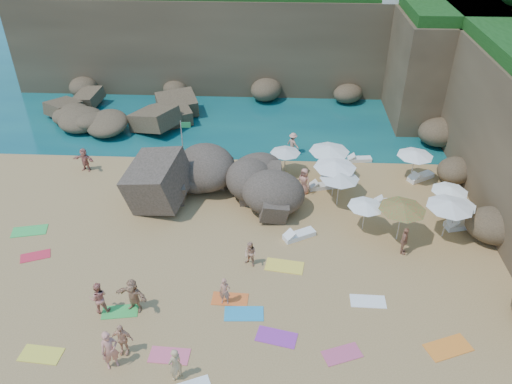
{
  "coord_description": "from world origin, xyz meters",
  "views": [
    {
      "loc": [
        3.15,
        -20.02,
        17.36
      ],
      "look_at": [
        2.0,
        3.0,
        2.0
      ],
      "focal_mm": 35.0,
      "sensor_mm": 36.0,
      "label": 1
    }
  ],
  "objects_px": {
    "person_stand_4": "(304,181)",
    "person_stand_0": "(110,350)",
    "parasol_1": "(285,151)",
    "rock_outcrop": "(218,202)",
    "parasol_0": "(270,179)",
    "person_stand_5": "(85,160)",
    "person_stand_2": "(293,143)",
    "person_stand_6": "(175,364)",
    "lounger_0": "(323,186)",
    "parasol_2": "(335,164)",
    "flag_pole": "(184,138)",
    "person_stand_1": "(99,298)",
    "person_stand_3": "(404,241)"
  },
  "relations": [
    {
      "from": "parasol_0",
      "to": "parasol_2",
      "type": "relative_size",
      "value": 0.92
    },
    {
      "from": "rock_outcrop",
      "to": "person_stand_3",
      "type": "xyz_separation_m",
      "value": [
        10.26,
        -4.17,
        0.8
      ]
    },
    {
      "from": "parasol_1",
      "to": "person_stand_4",
      "type": "distance_m",
      "value": 2.7
    },
    {
      "from": "rock_outcrop",
      "to": "flag_pole",
      "type": "height_order",
      "value": "flag_pole"
    },
    {
      "from": "parasol_1",
      "to": "parasol_2",
      "type": "xyz_separation_m",
      "value": [
        2.95,
        -2.48,
        0.52
      ]
    },
    {
      "from": "person_stand_1",
      "to": "person_stand_2",
      "type": "bearing_deg",
      "value": -135.17
    },
    {
      "from": "parasol_1",
      "to": "person_stand_1",
      "type": "height_order",
      "value": "parasol_1"
    },
    {
      "from": "lounger_0",
      "to": "person_stand_6",
      "type": "xyz_separation_m",
      "value": [
        -6.71,
        -14.33,
        0.7
      ]
    },
    {
      "from": "person_stand_6",
      "to": "person_stand_2",
      "type": "bearing_deg",
      "value": -152.43
    },
    {
      "from": "rock_outcrop",
      "to": "parasol_1",
      "type": "relative_size",
      "value": 3.8
    },
    {
      "from": "person_stand_5",
      "to": "rock_outcrop",
      "type": "bearing_deg",
      "value": -6.04
    },
    {
      "from": "parasol_1",
      "to": "person_stand_0",
      "type": "height_order",
      "value": "person_stand_0"
    },
    {
      "from": "parasol_1",
      "to": "person_stand_3",
      "type": "relative_size",
      "value": 1.24
    },
    {
      "from": "lounger_0",
      "to": "flag_pole",
      "type": "bearing_deg",
      "value": 150.97
    },
    {
      "from": "person_stand_2",
      "to": "person_stand_6",
      "type": "distance_m",
      "value": 19.36
    },
    {
      "from": "flag_pole",
      "to": "person_stand_0",
      "type": "xyz_separation_m",
      "value": [
        -0.33,
        -16.05,
        -1.22
      ]
    },
    {
      "from": "lounger_0",
      "to": "parasol_0",
      "type": "bearing_deg",
      "value": -159.79
    },
    {
      "from": "flag_pole",
      "to": "parasol_1",
      "type": "distance_m",
      "value": 6.72
    },
    {
      "from": "person_stand_2",
      "to": "person_stand_6",
      "type": "xyz_separation_m",
      "value": [
        -4.86,
        -18.74,
        0.04
      ]
    },
    {
      "from": "parasol_1",
      "to": "person_stand_2",
      "type": "bearing_deg",
      "value": 78.51
    },
    {
      "from": "parasol_2",
      "to": "lounger_0",
      "type": "xyz_separation_m",
      "value": [
        -0.54,
        0.85,
        -2.11
      ]
    },
    {
      "from": "person_stand_3",
      "to": "rock_outcrop",
      "type": "bearing_deg",
      "value": 88.27
    },
    {
      "from": "flag_pole",
      "to": "person_stand_3",
      "type": "bearing_deg",
      "value": -32.62
    },
    {
      "from": "rock_outcrop",
      "to": "parasol_0",
      "type": "distance_m",
      "value": 3.77
    },
    {
      "from": "person_stand_3",
      "to": "person_stand_6",
      "type": "distance_m",
      "value": 13.36
    },
    {
      "from": "rock_outcrop",
      "to": "person_stand_1",
      "type": "bearing_deg",
      "value": -116.0
    },
    {
      "from": "rock_outcrop",
      "to": "parasol_0",
      "type": "xyz_separation_m",
      "value": [
        3.11,
        -0.47,
        2.07
      ]
    },
    {
      "from": "person_stand_1",
      "to": "lounger_0",
      "type": "bearing_deg",
      "value": -149.54
    },
    {
      "from": "person_stand_1",
      "to": "flag_pole",
      "type": "bearing_deg",
      "value": -112.42
    },
    {
      "from": "parasol_0",
      "to": "person_stand_4",
      "type": "height_order",
      "value": "parasol_0"
    },
    {
      "from": "person_stand_0",
      "to": "person_stand_6",
      "type": "distance_m",
      "value": 2.76
    },
    {
      "from": "rock_outcrop",
      "to": "parasol_2",
      "type": "bearing_deg",
      "value": 8.88
    },
    {
      "from": "parasol_1",
      "to": "person_stand_2",
      "type": "distance_m",
      "value": 2.98
    },
    {
      "from": "parasol_1",
      "to": "person_stand_5",
      "type": "xyz_separation_m",
      "value": [
        -13.3,
        -0.23,
        -0.91
      ]
    },
    {
      "from": "lounger_0",
      "to": "person_stand_3",
      "type": "bearing_deg",
      "value": -73.62
    },
    {
      "from": "rock_outcrop",
      "to": "person_stand_6",
      "type": "xyz_separation_m",
      "value": [
        -0.27,
        -12.39,
        0.83
      ]
    },
    {
      "from": "person_stand_4",
      "to": "person_stand_0",
      "type": "bearing_deg",
      "value": -90.22
    },
    {
      "from": "person_stand_0",
      "to": "parasol_1",
      "type": "bearing_deg",
      "value": 33.75
    },
    {
      "from": "parasol_0",
      "to": "person_stand_1",
      "type": "distance_m",
      "value": 11.44
    },
    {
      "from": "person_stand_1",
      "to": "person_stand_6",
      "type": "xyz_separation_m",
      "value": [
        4.13,
        -3.37,
        -0.01
      ]
    },
    {
      "from": "rock_outcrop",
      "to": "parasol_1",
      "type": "bearing_deg",
      "value": 41.59
    },
    {
      "from": "lounger_0",
      "to": "person_stand_0",
      "type": "distance_m",
      "value": 16.81
    },
    {
      "from": "flag_pole",
      "to": "parasol_2",
      "type": "relative_size",
      "value": 1.33
    },
    {
      "from": "person_stand_3",
      "to": "person_stand_5",
      "type": "height_order",
      "value": "person_stand_5"
    },
    {
      "from": "rock_outcrop",
      "to": "person_stand_5",
      "type": "bearing_deg",
      "value": 160.18
    },
    {
      "from": "parasol_0",
      "to": "parasol_1",
      "type": "relative_size",
      "value": 1.21
    },
    {
      "from": "parasol_0",
      "to": "person_stand_2",
      "type": "bearing_deg",
      "value": 77.73
    },
    {
      "from": "parasol_0",
      "to": "person_stand_3",
      "type": "distance_m",
      "value": 8.15
    },
    {
      "from": "flag_pole",
      "to": "parasol_1",
      "type": "bearing_deg",
      "value": -4.49
    },
    {
      "from": "rock_outcrop",
      "to": "person_stand_3",
      "type": "relative_size",
      "value": 4.7
    }
  ]
}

